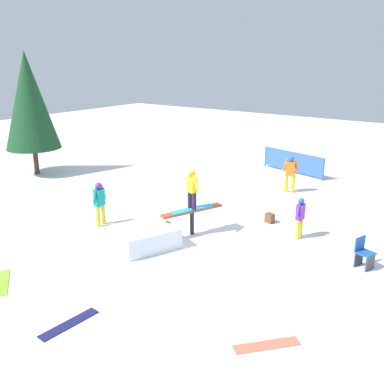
# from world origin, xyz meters

# --- Properties ---
(ground_plane) EXTENTS (60.00, 60.00, 0.00)m
(ground_plane) POSITION_xyz_m (0.00, 0.00, 0.00)
(ground_plane) COLOR white
(rail_feature) EXTENTS (2.21, 1.09, 0.88)m
(rail_feature) POSITION_xyz_m (0.00, 0.00, 0.74)
(rail_feature) COLOR black
(rail_feature) RESTS_ON ground
(snow_kicker_ramp) EXTENTS (2.22, 2.05, 0.64)m
(snow_kicker_ramp) POSITION_xyz_m (-1.63, 0.64, 0.32)
(snow_kicker_ramp) COLOR white
(snow_kicker_ramp) RESTS_ON ground
(main_rider_on_rail) EXTENTS (1.52, 0.82, 1.34)m
(main_rider_on_rail) POSITION_xyz_m (0.00, 0.00, 1.53)
(main_rider_on_rail) COLOR #1BAED5
(main_rider_on_rail) RESTS_ON rail_feature
(bystander_orange) EXTENTS (0.32, 0.71, 1.61)m
(bystander_orange) POSITION_xyz_m (6.26, -0.74, 0.91)
(bystander_orange) COLOR yellow
(bystander_orange) RESTS_ON ground
(bystander_purple) EXTENTS (0.61, 0.20, 1.37)m
(bystander_purple) POSITION_xyz_m (1.81, -3.02, 0.77)
(bystander_purple) COLOR yellow
(bystander_purple) RESTS_ON ground
(bystander_teal) EXTENTS (0.70, 0.28, 1.56)m
(bystander_teal) POSITION_xyz_m (-1.23, 3.07, 0.88)
(bystander_teal) COLOR yellow
(bystander_teal) RESTS_ON ground
(loose_snowboard_lime) EXTENTS (1.04, 1.33, 0.02)m
(loose_snowboard_lime) POSITION_xyz_m (-5.56, 2.14, 0.01)
(loose_snowboard_lime) COLOR #94E12C
(loose_snowboard_lime) RESTS_ON ground
(loose_snowboard_navy) EXTENTS (1.45, 0.38, 0.02)m
(loose_snowboard_navy) POSITION_xyz_m (-5.72, -0.75, 0.01)
(loose_snowboard_navy) COLOR navy
(loose_snowboard_navy) RESTS_ON ground
(loose_snowboard_coral) EXTENTS (1.25, 1.14, 0.02)m
(loose_snowboard_coral) POSITION_xyz_m (-3.81, -4.65, 0.01)
(loose_snowboard_coral) COLOR #E37150
(loose_snowboard_coral) RESTS_ON ground
(folding_chair) EXTENTS (0.56, 0.56, 0.88)m
(folding_chair) POSITION_xyz_m (0.90, -5.29, 0.41)
(folding_chair) COLOR #3F3F44
(folding_chair) RESTS_ON ground
(backpack_on_snow) EXTENTS (0.29, 0.35, 0.34)m
(backpack_on_snow) POSITION_xyz_m (2.46, -1.65, 0.17)
(backpack_on_snow) COLOR brown
(backpack_on_snow) RESTS_ON ground
(safety_fence) EXTENTS (0.94, 3.55, 1.10)m
(safety_fence) POSITION_xyz_m (9.34, 0.43, 0.60)
(safety_fence) COLOR blue
(safety_fence) RESTS_ON ground
(pine_tree_near) EXTENTS (2.63, 2.63, 5.98)m
(pine_tree_near) POSITION_xyz_m (1.68, 10.91, 3.64)
(pine_tree_near) COLOR #4C331E
(pine_tree_near) RESTS_ON ground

